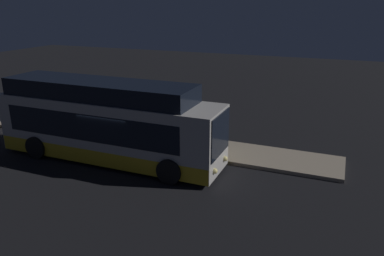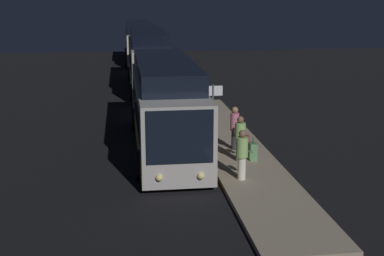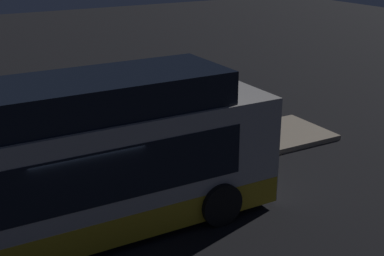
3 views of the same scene
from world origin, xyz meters
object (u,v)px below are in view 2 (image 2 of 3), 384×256
object	(u,v)px
bus_lead	(166,109)
passenger_waiting	(240,137)
passenger_with_bags	(235,126)
passenger_boarding	(242,153)
bus_third	(140,44)
bus_second	(148,62)
sign_post	(213,104)
suitcase	(253,151)

from	to	relation	value
bus_lead	passenger_waiting	size ratio (longest dim) A/B	6.20
passenger_waiting	passenger_with_bags	world-z (taller)	passenger_with_bags
bus_lead	passenger_boarding	size ratio (longest dim) A/B	6.20
bus_third	passenger_boarding	bearing A→B (deg)	3.74
passenger_waiting	bus_second	bearing A→B (deg)	165.24
passenger_with_bags	bus_lead	bearing A→B (deg)	-27.36
sign_post	bus_lead	bearing A→B (deg)	-77.25
passenger_boarding	passenger_waiting	xyz separation A→B (m)	(-2.07, 0.38, -0.00)
bus_lead	bus_second	xyz separation A→B (m)	(-15.03, -0.00, 0.11)
bus_third	passenger_with_bags	bearing A→B (deg)	5.07
passenger_with_bags	sign_post	xyz separation A→B (m)	(-1.67, -0.64, 0.61)
passenger_with_bags	passenger_boarding	bearing A→B (deg)	78.08
bus_third	sign_post	world-z (taller)	bus_third
bus_second	passenger_with_bags	distance (m)	16.46
passenger_boarding	suitcase	distance (m)	2.44
passenger_boarding	passenger_waiting	bearing A→B (deg)	160.04
passenger_boarding	suitcase	xyz separation A→B (m)	(-2.17, 0.92, -0.62)
sign_post	suitcase	bearing A→B (deg)	18.84
suitcase	sign_post	xyz separation A→B (m)	(-3.13, -1.07, 1.27)
passenger_with_bags	bus_third	bearing A→B (deg)	-89.09
bus_lead	bus_third	bearing A→B (deg)	180.00
bus_third	suitcase	distance (m)	32.88
passenger_waiting	bus_third	bearing A→B (deg)	161.36
passenger_waiting	suitcase	world-z (taller)	passenger_waiting
suitcase	bus_lead	bearing A→B (deg)	-129.64
bus_lead	bus_third	world-z (taller)	bus_lead
passenger_waiting	sign_post	world-z (taller)	sign_post
passenger_with_bags	sign_post	bearing A→B (deg)	-73.06
bus_third	sign_post	xyz separation A→B (m)	(29.57, 2.13, 0.08)
bus_second	passenger_boarding	world-z (taller)	bus_second
passenger_waiting	sign_post	size ratio (longest dim) A/B	0.72
passenger_boarding	sign_post	bearing A→B (deg)	172.18
bus_second	sign_post	world-z (taller)	bus_second
suitcase	passenger_waiting	bearing A→B (deg)	-79.42
passenger_boarding	passenger_with_bags	bearing A→B (deg)	162.80
passenger_with_bags	suitcase	world-z (taller)	passenger_with_bags
passenger_waiting	passenger_with_bags	bearing A→B (deg)	152.68
bus_lead	passenger_with_bags	size ratio (longest dim) A/B	6.09
bus_lead	passenger_boarding	bearing A→B (deg)	25.32
bus_second	suitcase	distance (m)	18.01
bus_second	passenger_boarding	bearing A→B (deg)	6.55
bus_second	sign_post	bearing A→B (deg)	8.32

